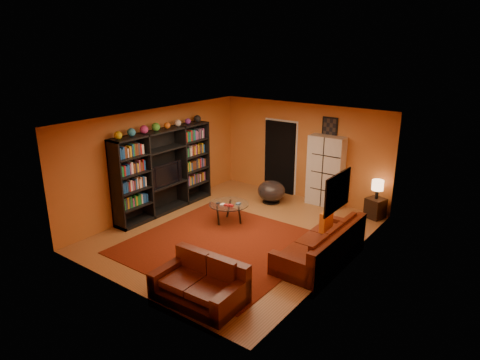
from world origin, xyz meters
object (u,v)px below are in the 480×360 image
Objects in this scene: loveseat at (202,283)px; bowl_chair at (271,191)px; sofa at (324,246)px; storage_cabinet at (326,171)px; table_lamp at (378,186)px; entertainment_unit at (164,171)px; tv at (164,174)px; side_table at (375,208)px; coffee_table at (229,206)px.

bowl_chair is at bearing 16.27° from loveseat.
storage_cabinet is at bearing 115.93° from sofa.
storage_cabinet is at bearing 176.88° from table_lamp.
storage_cabinet reaches higher than sofa.
tv is at bearing -48.49° from entertainment_unit.
tv is (0.05, -0.06, -0.05)m from entertainment_unit.
side_table is (4.49, 2.72, -0.80)m from entertainment_unit.
loveseat reaches higher than bowl_chair.
sofa is at bearing -88.77° from tv.
loveseat is 5.26m from side_table.
bowl_chair is 2.70m from side_table.
storage_cabinet is at bearing -46.63° from tv.
bowl_chair is (-1.21, -0.72, -0.61)m from storage_cabinet.
tv is 1.86m from coffee_table.
side_table is at bearing -14.45° from loveseat.
entertainment_unit is at bearing 41.51° from tv.
tv is 0.53× the size of storage_cabinet.
table_lamp is at bearing -4.94° from storage_cabinet.
side_table is (4.44, 2.78, -0.75)m from tv.
loveseat is (-1.06, -2.45, 0.00)m from sofa.
bowl_chair is (1.82, 2.14, -0.68)m from tv.
sofa is at bearing 0.48° from entertainment_unit.
entertainment_unit is 4.21m from loveseat.
tv is 1.32× the size of bowl_chair.
loveseat is at bearing -113.26° from sofa.
storage_cabinet is at bearing 30.85° from bowl_chair.
bowl_chair is at bearing -40.40° from tv.
tv is 1.03× the size of coffee_table.
table_lamp reaches higher than bowl_chair.
tv reaches higher than coffee_table.
entertainment_unit reaches higher than storage_cabinet.
table_lamp is at bearing 88.52° from sofa.
coffee_table is at bearing 173.41° from sofa.
storage_cabinet is (3.07, 2.80, -0.12)m from entertainment_unit.
coffee_table is at bearing -77.00° from tv.
sofa is 2.67m from loveseat.
side_table is at bearing 31.26° from entertainment_unit.
loveseat is at bearing -60.19° from coffee_table.
table_lamp is at bearing -14.45° from loveseat.
coffee_table is at bearing -92.92° from bowl_chair.
coffee_table is at bearing -138.67° from side_table.
table_lamp is at bearing 31.26° from entertainment_unit.
bowl_chair reaches higher than side_table.
coffee_table is (1.73, 0.40, -0.57)m from tv.
sofa reaches higher than bowl_chair.
coffee_table is at bearing 10.90° from entertainment_unit.
coffee_table is (1.78, 0.34, -0.62)m from entertainment_unit.
coffee_table is 2.82m from storage_cabinet.
entertainment_unit is 1.91m from coffee_table.
side_table is at bearing -4.94° from storage_cabinet.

